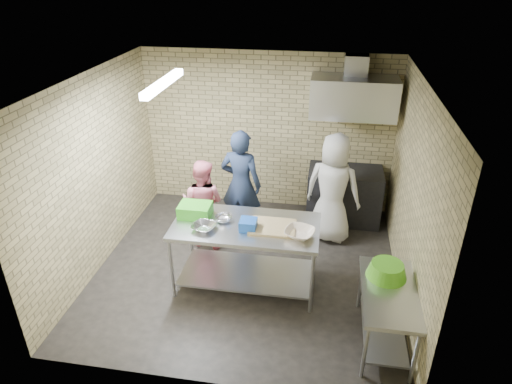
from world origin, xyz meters
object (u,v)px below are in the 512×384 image
bottle_green (382,101)px  man_navy (241,185)px  stove (344,195)px  woman_white (333,189)px  side_counter (385,316)px  woman_pink (203,203)px  green_basin (387,270)px  green_crate (195,210)px  prep_table (246,255)px  blue_tub (248,225)px

bottle_green → man_navy: bottle_green is taller
stove → woman_white: size_ratio=0.69×
side_counter → woman_white: size_ratio=0.69×
man_navy → woman_pink: (-0.52, -0.34, -0.19)m
green_basin → green_crate: bearing=165.1°
woman_white → woman_pink: bearing=28.3°
woman_pink → green_basin: bearing=160.3°
green_crate → bottle_green: size_ratio=2.79×
stove → bottle_green: size_ratio=8.00×
bottle_green → woman_white: size_ratio=0.09×
side_counter → bottle_green: 3.41m
stove → green_crate: bearing=-137.1°
man_navy → woman_white: 1.40m
woman_white → prep_table: bearing=65.7°
bottle_green → green_crate: bearing=-139.4°
prep_table → man_navy: man_navy is taller
prep_table → man_navy: (-0.30, 1.22, 0.41)m
side_counter → bottle_green: (0.00, 2.99, 1.64)m
blue_tub → man_navy: (-0.35, 1.32, -0.13)m
green_crate → woman_pink: woman_pink is taller
blue_tub → man_navy: man_navy is taller
side_counter → man_navy: size_ratio=0.68×
green_basin → woman_white: 1.98m
blue_tub → woman_white: woman_white is taller
stove → blue_tub: (-1.25, -2.08, 0.56)m
blue_tub → woman_white: 1.79m
green_crate → woman_white: bearing=34.5°
blue_tub → woman_pink: 1.35m
blue_tub → green_basin: 1.74m
prep_table → stove: (1.30, 1.98, -0.02)m
woman_pink → man_navy: bearing=-137.8°
stove → bottle_green: bearing=28.1°
stove → green_basin: green_basin is taller
blue_tub → green_basin: blue_tub is taller
side_counter → man_navy: (-2.05, 2.00, 0.51)m
green_crate → bottle_green: (2.45, 2.10, 0.99)m
side_counter → woman_white: bearing=107.1°
side_counter → green_crate: (-2.45, 0.89, 0.65)m
side_counter → prep_table: bearing=156.1°
woman_pink → woman_white: 1.98m
green_basin → woman_pink: bearing=151.1°
side_counter → green_basin: green_basin is taller
side_counter → blue_tub: (-1.70, 0.67, 0.64)m
prep_table → green_basin: prep_table is taller
blue_tub → woman_white: (1.04, 1.45, -0.14)m
prep_table → green_basin: bearing=-16.9°
blue_tub → side_counter: bearing=-21.7°
green_basin → woman_pink: (-2.55, 1.41, -0.14)m
green_crate → woman_pink: (-0.12, 0.76, -0.33)m
prep_table → bottle_green: (1.75, 2.22, 1.54)m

